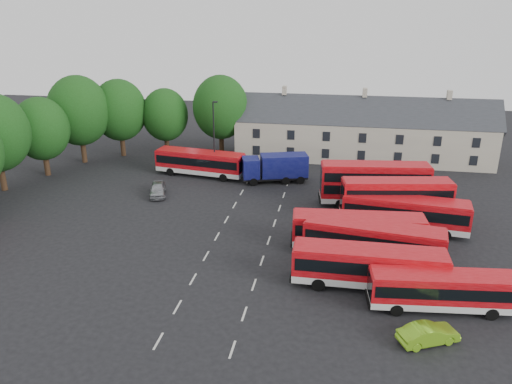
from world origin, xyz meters
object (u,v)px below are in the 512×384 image
box_truck (276,167)px  silver_car (158,189)px  bus_row_a (442,288)px  bus_dd_south (396,198)px  lime_car (428,334)px  lamppost (214,137)px

box_truck → silver_car: (-12.81, -6.95, -1.21)m
bus_row_a → bus_dd_south: bearing=91.5°
lime_car → lamppost: 37.72m
box_truck → silver_car: 14.63m
bus_row_a → bus_dd_south: (-1.93, 15.56, 0.79)m
lime_car → silver_car: bearing=24.6°
bus_row_a → bus_dd_south: 15.70m
box_truck → lamppost: lamppost is taller
box_truck → lime_car: (14.01, -29.48, -1.29)m
bus_row_a → lamppost: (-23.38, 26.22, 3.42)m
box_truck → silver_car: bearing=-167.9°
lime_car → lamppost: size_ratio=0.42×
bus_row_a → box_truck: size_ratio=1.25×
bus_dd_south → lime_car: bearing=-97.9°
box_truck → lamppost: (-7.96, 0.85, 3.20)m
lime_car → bus_row_a: bearing=-44.4°
bus_row_a → lime_car: bearing=-114.5°
silver_car → lime_car: 35.03m
bus_dd_south → box_truck: size_ratio=1.33×
silver_car → bus_row_a: bearing=-50.4°
box_truck → lamppost: size_ratio=0.86×
bus_dd_south → silver_car: 26.51m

